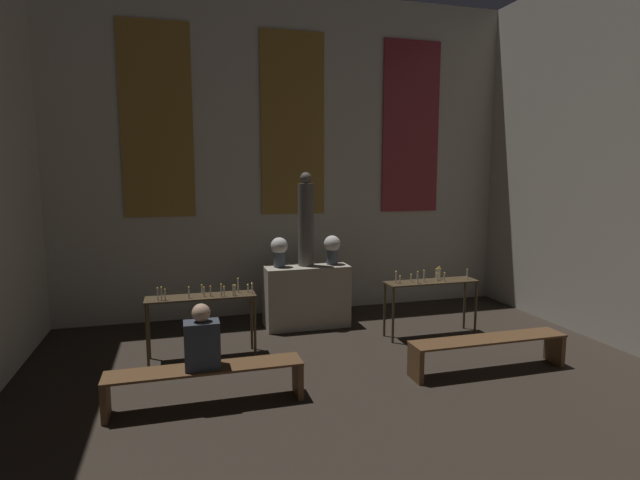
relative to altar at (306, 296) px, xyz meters
name	(u,v)px	position (x,y,z in m)	size (l,w,h in m)	color
wall_back	(292,155)	(0.00, 0.95, 2.24)	(8.03, 0.16, 5.40)	beige
altar	(306,296)	(0.00, 0.00, 0.00)	(1.32, 0.58, 0.98)	#ADA38E
statue	(306,222)	(0.00, 0.00, 1.18)	(0.25, 0.25, 1.46)	#5B5651
flower_vase_left	(279,250)	(-0.43, 0.00, 0.76)	(0.26, 0.26, 0.46)	#4C5666
flower_vase_right	(332,248)	(0.43, 0.00, 0.76)	(0.26, 0.26, 0.46)	#4C5666
candle_rack_left	(202,305)	(-1.66, -0.99, 0.23)	(1.41, 0.37, 1.04)	#473823
candle_rack_right	(431,289)	(1.66, -0.98, 0.23)	(1.41, 0.37, 1.03)	#473823
pew_back_left	(206,377)	(-1.69, -2.41, -0.17)	(2.02, 0.36, 0.42)	brown
pew_back_right	(488,347)	(1.69, -2.41, -0.17)	(2.02, 0.36, 0.42)	brown
person_seated	(202,340)	(-1.72, -2.41, 0.23)	(0.36, 0.24, 0.68)	#383D47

